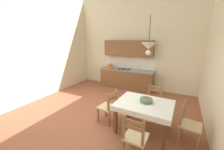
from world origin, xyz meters
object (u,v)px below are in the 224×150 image
object	(u,v)px
dining_chair_tv_side	(108,107)
fruit_bowl	(146,100)
kitchen_cabinetry	(127,70)
dining_chair_camera_side	(135,138)
dining_chair_window_side	(188,124)
pendant_lamp	(149,46)
dining_table	(144,108)
dining_chair_kitchen_side	(153,101)

from	to	relation	value
dining_chair_tv_side	fruit_bowl	size ratio (longest dim) A/B	3.10
kitchen_cabinetry	dining_chair_camera_side	size ratio (longest dim) A/B	2.68
dining_chair_camera_side	dining_chair_tv_side	bearing A→B (deg)	141.22
dining_chair_window_side	pendant_lamp	xyz separation A→B (m)	(-0.94, -0.14, 1.64)
kitchen_cabinetry	dining_table	xyz separation A→B (m)	(1.54, -2.78, -0.23)
dining_chair_camera_side	fruit_bowl	distance (m)	1.02
dining_table	dining_chair_kitchen_side	size ratio (longest dim) A/B	1.43
kitchen_cabinetry	dining_chair_tv_side	distance (m)	2.93
dining_chair_tv_side	dining_table	bearing A→B (deg)	3.29
pendant_lamp	fruit_bowl	bearing A→B (deg)	93.81
dining_chair_camera_side	fruit_bowl	xyz separation A→B (m)	(-0.04, 0.95, 0.37)
pendant_lamp	dining_chair_camera_side	bearing A→B (deg)	-87.51
kitchen_cabinetry	dining_table	bearing A→B (deg)	-61.08
dining_chair_camera_side	pendant_lamp	bearing A→B (deg)	92.49
dining_chair_tv_side	fruit_bowl	bearing A→B (deg)	6.91
kitchen_cabinetry	dining_chair_window_side	bearing A→B (deg)	-47.38
fruit_bowl	pendant_lamp	world-z (taller)	pendant_lamp
dining_chair_window_side	dining_chair_camera_side	world-z (taller)	same
kitchen_cabinetry	dining_chair_kitchen_side	xyz separation A→B (m)	(1.60, -1.89, -0.41)
dining_chair_kitchen_side	dining_chair_camera_side	xyz separation A→B (m)	(0.01, -1.78, 0.00)
dining_chair_kitchen_side	pendant_lamp	distance (m)	1.92
dining_table	fruit_bowl	world-z (taller)	fruit_bowl
dining_chair_kitchen_side	pendant_lamp	size ratio (longest dim) A/B	1.16
dining_table	pendant_lamp	bearing A→B (deg)	-68.76
dining_chair_camera_side	pendant_lamp	xyz separation A→B (m)	(-0.03, 0.80, 1.64)
kitchen_cabinetry	dining_chair_camera_side	world-z (taller)	kitchen_cabinetry
dining_table	dining_chair_window_side	world-z (taller)	dining_chair_window_side
dining_chair_camera_side	fruit_bowl	size ratio (longest dim) A/B	3.10
dining_chair_tv_side	dining_chair_camera_side	xyz separation A→B (m)	(1.03, -0.83, 0.00)
dining_table	dining_chair_window_side	distance (m)	0.99
dining_chair_kitchen_side	dining_chair_tv_side	distance (m)	1.40
dining_chair_kitchen_side	dining_chair_camera_side	world-z (taller)	same
dining_chair_window_side	dining_chair_tv_side	world-z (taller)	same
dining_chair_window_side	fruit_bowl	bearing A→B (deg)	179.58
dining_table	dining_chair_tv_side	world-z (taller)	dining_chair_tv_side
dining_table	dining_chair_kitchen_side	world-z (taller)	dining_chair_kitchen_side
dining_table	dining_chair_window_side	size ratio (longest dim) A/B	1.43
dining_table	dining_chair_kitchen_side	bearing A→B (deg)	86.17
kitchen_cabinetry	fruit_bowl	xyz separation A→B (m)	(1.56, -2.72, -0.04)
dining_chair_camera_side	kitchen_cabinetry	bearing A→B (deg)	113.65
dining_chair_kitchen_side	fruit_bowl	xyz separation A→B (m)	(-0.04, -0.83, 0.37)
dining_table	pendant_lamp	xyz separation A→B (m)	(0.03, -0.09, 1.46)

